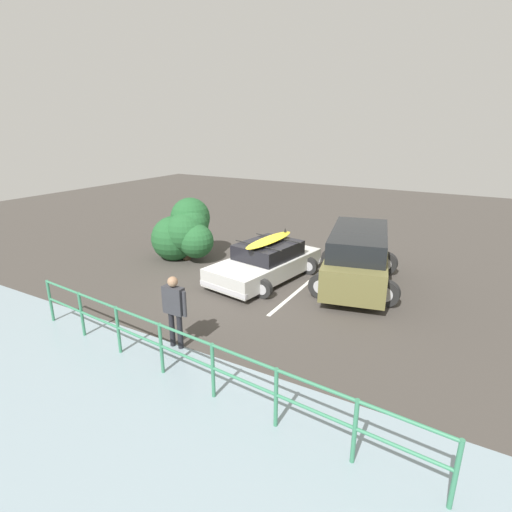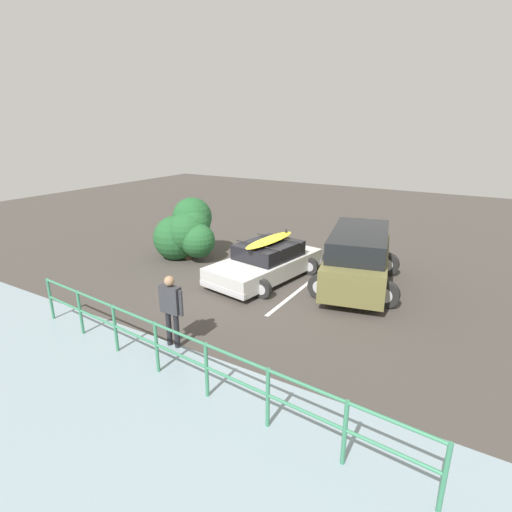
# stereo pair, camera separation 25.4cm
# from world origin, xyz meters

# --- Properties ---
(ground_plane) EXTENTS (44.00, 44.00, 0.02)m
(ground_plane) POSITION_xyz_m (0.00, 0.00, -0.01)
(ground_plane) COLOR #423D38
(ground_plane) RESTS_ON ground
(parking_stripe) EXTENTS (0.12, 4.74, 0.00)m
(parking_stripe) POSITION_xyz_m (-1.36, -0.40, 0.00)
(parking_stripe) COLOR silver
(parking_stripe) RESTS_ON ground
(sedan_car) EXTENTS (2.78, 4.37, 1.47)m
(sedan_car) POSITION_xyz_m (0.02, -0.44, 0.57)
(sedan_car) COLOR silver
(sedan_car) RESTS_ON ground
(suv_car) EXTENTS (3.09, 4.77, 1.80)m
(suv_car) POSITION_xyz_m (-2.73, -1.34, 0.93)
(suv_car) COLOR brown
(suv_car) RESTS_ON ground
(person_bystander) EXTENTS (0.67, 0.23, 1.72)m
(person_bystander) POSITION_xyz_m (-0.27, 4.37, 1.03)
(person_bystander) COLOR black
(person_bystander) RESTS_ON ground
(railing_fence) EXTENTS (9.52, 0.81, 1.12)m
(railing_fence) POSITION_xyz_m (-1.36, 5.34, 0.73)
(railing_fence) COLOR #387F5B
(railing_fence) RESTS_ON ground
(bush_near_left) EXTENTS (2.51, 2.16, 2.33)m
(bush_near_left) POSITION_xyz_m (3.62, -0.75, 1.06)
(bush_near_left) COLOR #4C3828
(bush_near_left) RESTS_ON ground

